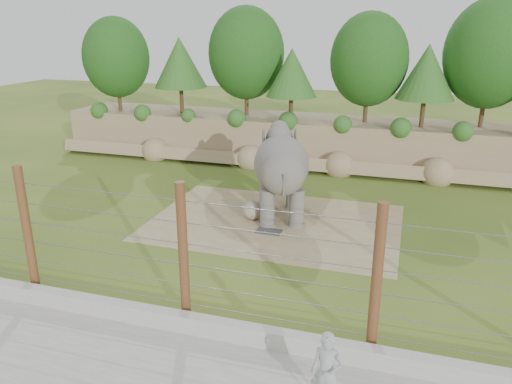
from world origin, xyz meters
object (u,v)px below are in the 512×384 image
(elephant, at_px, (281,176))
(barrier_fence, at_px, (183,254))
(stone_ball, at_px, (252,210))
(zookeeper, at_px, (326,373))

(elephant, height_order, barrier_fence, barrier_fence)
(stone_ball, xyz_separation_m, barrier_fence, (0.48, -7.53, 1.58))
(stone_ball, bearing_deg, barrier_fence, -86.37)
(barrier_fence, relative_size, zookeeper, 11.04)
(stone_ball, relative_size, barrier_fence, 0.04)
(zookeeper, bearing_deg, stone_ball, 121.70)
(elephant, relative_size, zookeeper, 2.44)
(barrier_fence, bearing_deg, elephant, 85.99)
(stone_ball, xyz_separation_m, zookeeper, (4.72, -9.76, 0.51))
(barrier_fence, distance_m, zookeeper, 4.91)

